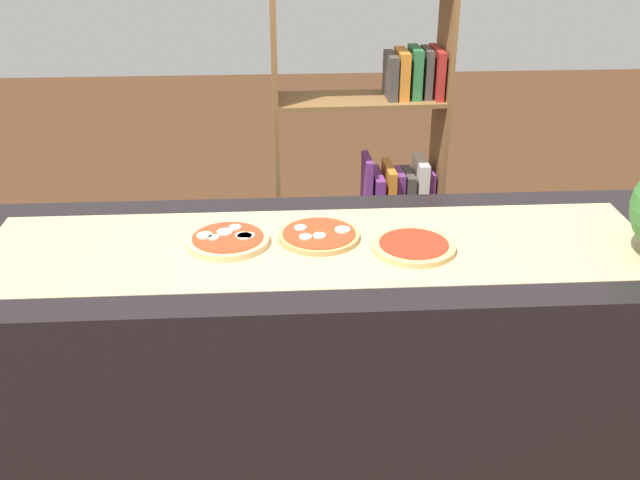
{
  "coord_description": "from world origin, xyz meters",
  "views": [
    {
      "loc": [
        -0.11,
        -1.92,
        1.9
      ],
      "look_at": [
        0.0,
        0.0,
        0.95
      ],
      "focal_mm": 41.15,
      "sensor_mm": 36.0,
      "label": 1
    }
  ],
  "objects_px": {
    "pizza_mozzarella_1": "(319,235)",
    "bookshelf": "(377,167)",
    "pizza_mozzarella_0": "(228,240)",
    "pizza_plain_2": "(414,246)"
  },
  "relations": [
    {
      "from": "pizza_mozzarella_1",
      "to": "bookshelf",
      "type": "xyz_separation_m",
      "value": [
        0.32,
        1.1,
        -0.2
      ]
    },
    {
      "from": "bookshelf",
      "to": "pizza_plain_2",
      "type": "bearing_deg",
      "value": -92.65
    },
    {
      "from": "pizza_mozzarella_0",
      "to": "pizza_plain_2",
      "type": "height_order",
      "value": "pizza_mozzarella_0"
    },
    {
      "from": "pizza_mozzarella_0",
      "to": "pizza_plain_2",
      "type": "relative_size",
      "value": 1.0
    },
    {
      "from": "pizza_mozzarella_0",
      "to": "pizza_plain_2",
      "type": "xyz_separation_m",
      "value": [
        0.54,
        -0.07,
        -0.0
      ]
    },
    {
      "from": "pizza_plain_2",
      "to": "pizza_mozzarella_0",
      "type": "bearing_deg",
      "value": 172.66
    },
    {
      "from": "pizza_mozzarella_1",
      "to": "pizza_plain_2",
      "type": "height_order",
      "value": "pizza_mozzarella_1"
    },
    {
      "from": "pizza_mozzarella_0",
      "to": "pizza_plain_2",
      "type": "distance_m",
      "value": 0.54
    },
    {
      "from": "pizza_plain_2",
      "to": "bookshelf",
      "type": "height_order",
      "value": "bookshelf"
    },
    {
      "from": "pizza_mozzarella_0",
      "to": "bookshelf",
      "type": "distance_m",
      "value": 1.28
    }
  ]
}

